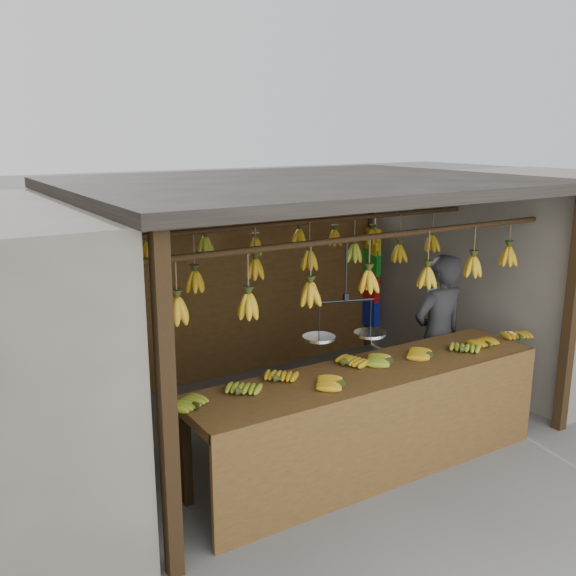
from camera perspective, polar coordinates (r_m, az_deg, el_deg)
ground at (r=6.62m, az=1.40°, el=-11.53°), size 80.00×80.00×0.00m
stall at (r=6.31m, az=-0.14°, el=5.98°), size 4.30×3.30×2.40m
neighbor_right at (r=8.68m, az=21.74°, el=1.65°), size 3.00×3.00×2.30m
counter at (r=5.40m, az=8.08°, el=-9.54°), size 3.49×0.74×0.96m
hanging_bananas at (r=6.11m, az=1.46°, el=2.43°), size 3.62×2.24×0.39m
balance_scale at (r=5.25m, az=5.08°, el=-3.77°), size 0.68×0.40×0.81m
vendor at (r=6.60m, az=13.19°, el=-4.19°), size 0.61×0.40×1.67m
bag_bundles at (r=8.43m, az=7.43°, el=1.03°), size 0.08×0.26×1.29m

